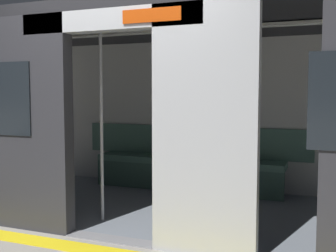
{
  "coord_description": "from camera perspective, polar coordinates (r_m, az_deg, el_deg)",
  "views": [
    {
      "loc": [
        -1.99,
        3.5,
        1.44
      ],
      "look_at": [
        -0.09,
        -1.26,
        1.03
      ],
      "focal_mm": 44.67,
      "sensor_mm": 36.0,
      "label": 1
    }
  ],
  "objects": [
    {
      "name": "ground_plane",
      "position": [
        4.28,
        -7.69,
        -15.13
      ],
      "size": [
        60.0,
        60.0,
        0.0
      ],
      "primitive_type": "plane",
      "color": "gray"
    },
    {
      "name": "platform_edge_strip",
      "position": [
        4.04,
        -9.87,
        -16.35
      ],
      "size": [
        8.0,
        0.24,
        0.01
      ],
      "primitive_type": "cube",
      "color": "yellow",
      "rests_on": "ground_plane"
    },
    {
      "name": "train_car",
      "position": [
        5.14,
        -1.84,
        5.72
      ],
      "size": [
        6.4,
        2.75,
        2.34
      ],
      "color": "#ADAFB5",
      "rests_on": "ground_plane"
    },
    {
      "name": "bench_seat",
      "position": [
        6.17,
        2.57,
        -5.44
      ],
      "size": [
        2.82,
        0.44,
        0.48
      ],
      "color": "#4C7566",
      "rests_on": "ground_plane"
    },
    {
      "name": "person_seated",
      "position": [
        6.0,
        4.56,
        -2.57
      ],
      "size": [
        0.55,
        0.69,
        1.21
      ],
      "color": "silver",
      "rests_on": "ground_plane"
    },
    {
      "name": "handbag",
      "position": [
        6.28,
        0.98,
        -3.43
      ],
      "size": [
        0.26,
        0.15,
        0.17
      ],
      "color": "brown",
      "rests_on": "bench_seat"
    },
    {
      "name": "book",
      "position": [
        6.01,
        8.81,
        -4.53
      ],
      "size": [
        0.16,
        0.23,
        0.03
      ],
      "primitive_type": "cube",
      "rotation": [
        0.0,
        0.0,
        -0.05
      ],
      "color": "silver",
      "rests_on": "bench_seat"
    },
    {
      "name": "grab_pole_door",
      "position": [
        4.7,
        -9.07,
        0.37
      ],
      "size": [
        0.04,
        0.04,
        2.2
      ],
      "primitive_type": "cylinder",
      "color": "silver",
      "rests_on": "ground_plane"
    },
    {
      "name": "grab_pole_far",
      "position": [
        4.44,
        0.81,
        0.17
      ],
      "size": [
        0.04,
        0.04,
        2.2
      ],
      "primitive_type": "cylinder",
      "color": "silver",
      "rests_on": "ground_plane"
    }
  ]
}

